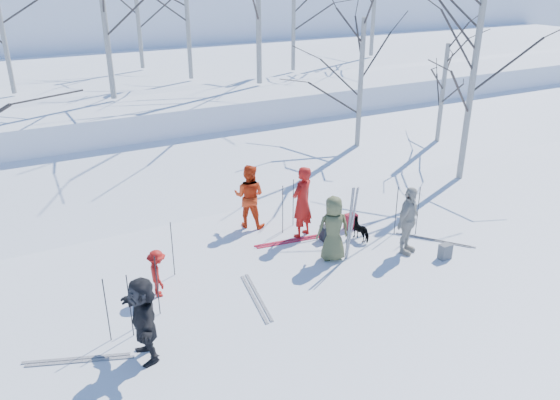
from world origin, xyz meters
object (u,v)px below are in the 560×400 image
skier_red_north (302,202)px  skier_cream_east (408,221)px  skier_grey_west (144,319)px  backpack_dark (327,233)px  dog (362,229)px  skier_red_seated (158,273)px  backpack_red (351,221)px  skier_redor_behind (249,196)px  skier_olive_center (333,229)px  backpack_grey (445,251)px

skier_red_north → skier_cream_east: (1.79, -2.00, -0.09)m
skier_grey_west → backpack_dark: size_ratio=4.08×
dog → backpack_dark: bearing=-34.2°
skier_red_seated → backpack_red: 5.54m
skier_red_seated → skier_grey_west: bearing=162.4°
skier_red_north → skier_redor_behind: skier_red_north is taller
skier_red_north → skier_red_seated: bearing=-9.1°
skier_cream_east → dog: size_ratio=2.66×
dog → backpack_dark: size_ratio=1.62×
skier_redor_behind → skier_cream_east: skier_redor_behind is taller
skier_redor_behind → backpack_dark: 2.30m
skier_olive_center → skier_redor_behind: skier_redor_behind is taller
skier_red_seated → backpack_grey: skier_red_seated is taller
skier_olive_center → backpack_grey: skier_olive_center is taller
dog → skier_olive_center: bearing=13.9°
skier_cream_east → dog: (-0.53, 1.09, -0.59)m
skier_grey_west → backpack_grey: (7.33, 0.15, -0.63)m
skier_red_north → dog: 1.70m
skier_redor_behind → skier_grey_west: bearing=87.2°
backpack_red → backpack_grey: bearing=-66.5°
backpack_dark → skier_cream_east: bearing=-48.1°
skier_red_north → backpack_grey: bearing=109.4°
skier_red_north → skier_redor_behind: (-0.94, 1.18, -0.08)m
skier_redor_behind → backpack_grey: size_ratio=4.59×
dog → backpack_red: dog is taller
skier_grey_west → dog: 6.49m
skier_grey_west → backpack_dark: 5.88m
backpack_red → skier_red_north: bearing=168.8°
skier_red_north → skier_grey_west: skier_red_north is taller
skier_grey_west → skier_cream_east: bearing=97.5°
skier_red_seated → backpack_dark: skier_red_seated is taller
skier_red_north → backpack_grey: 3.71m
skier_olive_center → skier_grey_west: skier_grey_west is taller
skier_red_north → dog: (1.26, -0.91, -0.68)m
skier_red_north → dog: bearing=121.6°
skier_red_north → skier_cream_east: bearing=109.2°
skier_redor_behind → backpack_dark: skier_redor_behind is taller
skier_redor_behind → backpack_red: bearing=-170.4°
dog → backpack_grey: bearing=114.9°
skier_cream_east → backpack_red: skier_cream_east is taller
skier_olive_center → skier_grey_west: bearing=31.8°
skier_redor_behind → backpack_grey: skier_redor_behind is taller
skier_cream_east → backpack_dark: skier_cream_east is taller
skier_cream_east → backpack_red: size_ratio=4.10×
skier_redor_behind → skier_red_seated: bearing=75.9°
dog → backpack_red: size_ratio=1.54×
skier_olive_center → skier_red_seated: skier_olive_center is taller
backpack_grey → backpack_dark: backpack_dark is taller
skier_grey_west → backpack_red: 6.81m
backpack_red → backpack_dark: bearing=-164.6°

